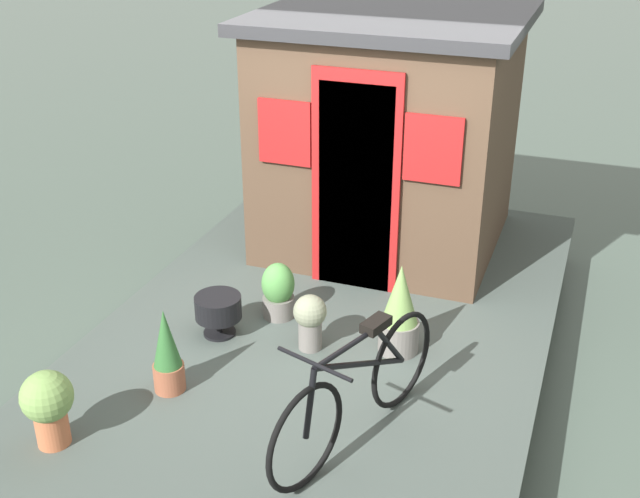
{
  "coord_description": "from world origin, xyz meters",
  "views": [
    {
      "loc": [
        -4.97,
        -1.76,
        3.6
      ],
      "look_at": [
        -0.2,
        0.0,
        1.12
      ],
      "focal_mm": 44.93,
      "sensor_mm": 36.0,
      "label": 1
    }
  ],
  "objects_px": {
    "potted_plant_lavender": "(400,311)",
    "potted_plant_sage": "(167,352)",
    "potted_plant_geranium": "(310,319)",
    "potted_plant_fern": "(48,404)",
    "charcoal_grill": "(218,309)",
    "houseboat_cabin": "(389,131)",
    "bicycle": "(357,390)",
    "potted_plant_mint": "(278,291)"
  },
  "relations": [
    {
      "from": "potted_plant_sage",
      "to": "potted_plant_mint",
      "type": "xyz_separation_m",
      "value": [
        1.13,
        -0.31,
        -0.07
      ]
    },
    {
      "from": "bicycle",
      "to": "potted_plant_geranium",
      "type": "height_order",
      "value": "bicycle"
    },
    {
      "from": "bicycle",
      "to": "potted_plant_fern",
      "type": "height_order",
      "value": "bicycle"
    },
    {
      "from": "houseboat_cabin",
      "to": "charcoal_grill",
      "type": "relative_size",
      "value": 6.32
    },
    {
      "from": "potted_plant_mint",
      "to": "potted_plant_sage",
      "type": "bearing_deg",
      "value": 164.78
    },
    {
      "from": "potted_plant_lavender",
      "to": "potted_plant_geranium",
      "type": "relative_size",
      "value": 1.61
    },
    {
      "from": "potted_plant_geranium",
      "to": "charcoal_grill",
      "type": "distance_m",
      "value": 0.71
    },
    {
      "from": "bicycle",
      "to": "potted_plant_fern",
      "type": "xyz_separation_m",
      "value": [
        -0.66,
        1.71,
        -0.07
      ]
    },
    {
      "from": "potted_plant_fern",
      "to": "potted_plant_sage",
      "type": "distance_m",
      "value": 0.82
    },
    {
      "from": "houseboat_cabin",
      "to": "potted_plant_mint",
      "type": "bearing_deg",
      "value": 166.51
    },
    {
      "from": "potted_plant_fern",
      "to": "potted_plant_lavender",
      "type": "distance_m",
      "value": 2.39
    },
    {
      "from": "bicycle",
      "to": "potted_plant_geranium",
      "type": "bearing_deg",
      "value": 36.09
    },
    {
      "from": "houseboat_cabin",
      "to": "potted_plant_sage",
      "type": "relative_size",
      "value": 3.6
    },
    {
      "from": "houseboat_cabin",
      "to": "charcoal_grill",
      "type": "height_order",
      "value": "houseboat_cabin"
    },
    {
      "from": "potted_plant_fern",
      "to": "potted_plant_geranium",
      "type": "distance_m",
      "value": 1.86
    },
    {
      "from": "potted_plant_mint",
      "to": "bicycle",
      "type": "bearing_deg",
      "value": -139.63
    },
    {
      "from": "houseboat_cabin",
      "to": "potted_plant_lavender",
      "type": "distance_m",
      "value": 2.01
    },
    {
      "from": "potted_plant_fern",
      "to": "potted_plant_lavender",
      "type": "xyz_separation_m",
      "value": [
        1.7,
        -1.68,
        0.04
      ]
    },
    {
      "from": "potted_plant_lavender",
      "to": "potted_plant_sage",
      "type": "distance_m",
      "value": 1.63
    },
    {
      "from": "potted_plant_lavender",
      "to": "potted_plant_mint",
      "type": "height_order",
      "value": "potted_plant_lavender"
    },
    {
      "from": "potted_plant_geranium",
      "to": "bicycle",
      "type": "bearing_deg",
      "value": -143.91
    },
    {
      "from": "houseboat_cabin",
      "to": "potted_plant_fern",
      "type": "distance_m",
      "value": 3.72
    },
    {
      "from": "potted_plant_fern",
      "to": "potted_plant_lavender",
      "type": "relative_size",
      "value": 0.73
    },
    {
      "from": "houseboat_cabin",
      "to": "charcoal_grill",
      "type": "bearing_deg",
      "value": 160.86
    },
    {
      "from": "bicycle",
      "to": "charcoal_grill",
      "type": "xyz_separation_m",
      "value": [
        0.8,
        1.33,
        -0.15
      ]
    },
    {
      "from": "potted_plant_fern",
      "to": "potted_plant_geranium",
      "type": "relative_size",
      "value": 1.18
    },
    {
      "from": "potted_plant_fern",
      "to": "charcoal_grill",
      "type": "relative_size",
      "value": 1.45
    },
    {
      "from": "potted_plant_sage",
      "to": "potted_plant_mint",
      "type": "relative_size",
      "value": 1.36
    },
    {
      "from": "charcoal_grill",
      "to": "potted_plant_sage",
      "type": "bearing_deg",
      "value": -179.77
    },
    {
      "from": "houseboat_cabin",
      "to": "potted_plant_mint",
      "type": "distance_m",
      "value": 1.86
    },
    {
      "from": "potted_plant_sage",
      "to": "charcoal_grill",
      "type": "xyz_separation_m",
      "value": [
        0.74,
        0.0,
        -0.07
      ]
    },
    {
      "from": "houseboat_cabin",
      "to": "potted_plant_mint",
      "type": "height_order",
      "value": "houseboat_cabin"
    },
    {
      "from": "potted_plant_lavender",
      "to": "charcoal_grill",
      "type": "relative_size",
      "value": 1.98
    },
    {
      "from": "potted_plant_sage",
      "to": "potted_plant_geranium",
      "type": "bearing_deg",
      "value": -41.41
    },
    {
      "from": "potted_plant_fern",
      "to": "houseboat_cabin",
      "type": "bearing_deg",
      "value": -17.22
    },
    {
      "from": "bicycle",
      "to": "charcoal_grill",
      "type": "bearing_deg",
      "value": 58.92
    },
    {
      "from": "potted_plant_sage",
      "to": "charcoal_grill",
      "type": "height_order",
      "value": "potted_plant_sage"
    },
    {
      "from": "potted_plant_geranium",
      "to": "charcoal_grill",
      "type": "height_order",
      "value": "potted_plant_geranium"
    },
    {
      "from": "potted_plant_sage",
      "to": "potted_plant_geranium",
      "type": "relative_size",
      "value": 1.43
    },
    {
      "from": "potted_plant_lavender",
      "to": "potted_plant_sage",
      "type": "relative_size",
      "value": 1.13
    },
    {
      "from": "houseboat_cabin",
      "to": "potted_plant_mint",
      "type": "xyz_separation_m",
      "value": [
        -1.62,
        0.39,
        -0.82
      ]
    },
    {
      "from": "potted_plant_fern",
      "to": "potted_plant_sage",
      "type": "relative_size",
      "value": 0.82
    }
  ]
}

